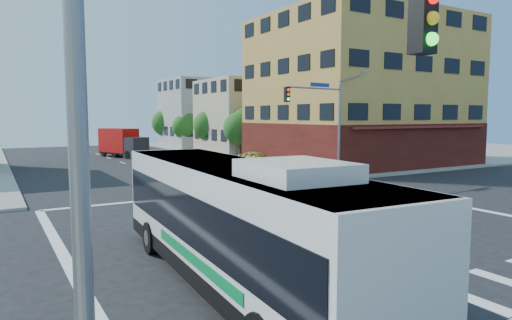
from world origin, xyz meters
TOP-DOWN VIEW (x-y plane):
  - ground at (0.00, 0.00)m, footprint 120.00×120.00m
  - sidewalk_ne at (35.00, 35.00)m, footprint 50.00×50.00m
  - corner_building_ne at (19.99, 18.48)m, footprint 18.10×15.44m
  - building_east_near at (16.98, 33.98)m, footprint 12.06×10.06m
  - building_east_far at (16.98, 47.98)m, footprint 12.06×10.06m
  - signal_mast_ne at (9.08, 10.62)m, footprint 7.91×1.13m
  - signal_mast_sw at (-9.08, -10.64)m, footprint 7.91×1.01m
  - street_tree_a at (11.90, 27.92)m, footprint 3.60×3.60m
  - street_tree_b at (11.90, 35.92)m, footprint 3.80×3.80m
  - street_tree_c at (11.90, 43.92)m, footprint 3.40×3.40m
  - street_tree_d at (11.90, 51.92)m, footprint 4.00×4.00m
  - transit_bus at (-5.84, -4.25)m, footprint 3.37×12.75m
  - box_truck at (1.64, 37.17)m, footprint 4.30×7.50m
  - parked_car at (10.31, 21.88)m, footprint 2.73×4.32m

SIDE VIEW (x-z plane):
  - ground at x=0.00m, z-range 0.00..0.00m
  - sidewalk_ne at x=35.00m, z-range 0.00..0.15m
  - parked_car at x=10.31m, z-range 0.00..1.37m
  - box_truck at x=1.64m, z-range -0.05..3.20m
  - transit_bus at x=-5.84m, z-range -0.04..3.70m
  - street_tree_c at x=11.90m, z-range 0.82..6.11m
  - street_tree_a at x=11.90m, z-range 0.83..6.35m
  - street_tree_b at x=11.90m, z-range 0.85..6.65m
  - street_tree_d at x=11.90m, z-range 0.87..6.90m
  - building_east_near at x=16.98m, z-range 0.01..9.01m
  - signal_mast_ne at x=9.08m, z-range 0.95..9.02m
  - signal_mast_sw at x=-9.08m, z-range 0.95..9.02m
  - building_east_far at x=16.98m, z-range 0.01..10.01m
  - corner_building_ne at x=19.99m, z-range -1.11..12.89m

